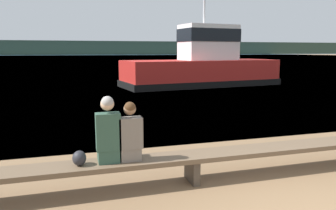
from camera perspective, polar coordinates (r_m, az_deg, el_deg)
water_surface at (r=127.22m, az=-15.29°, el=8.14°), size 240.00×240.00×0.00m
far_shoreline at (r=190.02m, az=-15.81°, el=9.57°), size 600.00×12.00×7.41m
bench_main at (r=5.68m, az=4.23°, el=-9.29°), size 8.66×0.56×0.49m
person_left at (r=5.21m, az=-10.40°, el=-4.84°), size 0.37×0.37×1.06m
person_right at (r=5.27m, az=-6.63°, el=-5.23°), size 0.37×0.37×0.96m
shopping_bag at (r=5.27m, az=-15.20°, el=-8.92°), size 0.21×0.23×0.23m
tugboat_red at (r=21.29m, az=6.08°, el=6.66°), size 10.52×4.72×6.80m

